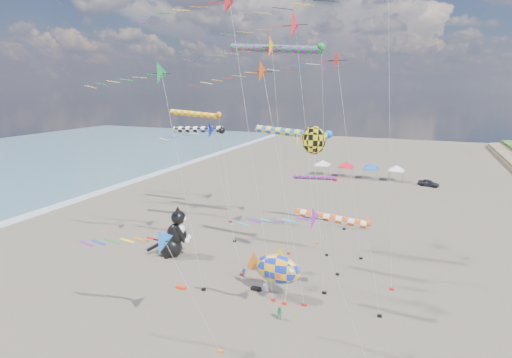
{
  "coord_description": "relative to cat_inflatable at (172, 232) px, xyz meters",
  "views": [
    {
      "loc": [
        12.58,
        -23.22,
        18.78
      ],
      "look_at": [
        -1.83,
        12.0,
        9.89
      ],
      "focal_mm": 28.0,
      "sensor_mm": 36.0,
      "label": 1
    }
  ],
  "objects": [
    {
      "name": "delta_kite_5",
      "position": [
        9.33,
        -12.96,
        5.25
      ],
      "size": [
        9.47,
        1.99,
        9.44
      ],
      "color": "blue",
      "rests_on": "ground"
    },
    {
      "name": "fish_inflatable",
      "position": [
        13.87,
        -4.01,
        -0.09
      ],
      "size": [
        5.6,
        2.16,
        4.9
      ],
      "color": "#132FC1",
      "rests_on": "ground"
    },
    {
      "name": "windsock_4",
      "position": [
        -3.8,
        12.8,
        12.09
      ],
      "size": [
        9.14,
        0.79,
        15.42
      ],
      "color": "orange",
      "rests_on": "ground"
    },
    {
      "name": "delta_kite_1",
      "position": [
        8.37,
        5.42,
        19.68
      ],
      "size": [
        12.6,
        2.45,
        24.07
      ],
      "color": "orange",
      "rests_on": "ground"
    },
    {
      "name": "delta_kite_4",
      "position": [
        14.58,
        7.22,
        18.34
      ],
      "size": [
        13.11,
        2.32,
        22.67
      ],
      "color": "red",
      "rests_on": "ground"
    },
    {
      "name": "delta_kite_8",
      "position": [
        5.03,
        -1.43,
        11.32
      ],
      "size": [
        9.18,
        1.78,
        15.45
      ],
      "color": "#0C1AE4",
      "rests_on": "ground"
    },
    {
      "name": "windsock_2",
      "position": [
        18.76,
        -3.88,
        5.19
      ],
      "size": [
        7.68,
        0.68,
        8.45
      ],
      "color": "#E24E10",
      "rests_on": "ground"
    },
    {
      "name": "kite_bag_0",
      "position": [
        11.66,
        -3.65,
        -2.71
      ],
      "size": [
        0.9,
        0.44,
        0.3
      ],
      "primitive_type": "cube",
      "color": "black",
      "rests_on": "ground"
    },
    {
      "name": "kite_bag_2",
      "position": [
        4.94,
        -6.09,
        -2.71
      ],
      "size": [
        0.9,
        0.44,
        0.3
      ],
      "primitive_type": "cube",
      "color": "#EF3C10",
      "rests_on": "ground"
    },
    {
      "name": "windsock_0",
      "position": [
        12.43,
        15.89,
        3.9
      ],
      "size": [
        7.35,
        0.61,
        7.13
      ],
      "color": "red",
      "rests_on": "ground"
    },
    {
      "name": "delta_kite_7",
      "position": [
        11.59,
        -4.57,
        16.79
      ],
      "size": [
        10.87,
        1.94,
        20.99
      ],
      "color": "#DB3E03",
      "rests_on": "ground"
    },
    {
      "name": "windsock_1",
      "position": [
        13.33,
        2.35,
        11.39
      ],
      "size": [
        9.15,
        0.8,
        14.71
      ],
      "color": "blue",
      "rests_on": "ground"
    },
    {
      "name": "windsock_3",
      "position": [
        0.44,
        6.41,
        10.78
      ],
      "size": [
        8.01,
        0.79,
        14.11
      ],
      "color": "black",
      "rests_on": "ground"
    },
    {
      "name": "ground",
      "position": [
        12.04,
        -12.1,
        -2.86
      ],
      "size": [
        260.0,
        260.0,
        0.0
      ],
      "primitive_type": "plane",
      "color": "brown",
      "rests_on": "ground"
    },
    {
      "name": "delta_kite_2",
      "position": [
        2.46,
        -5.56,
        16.76
      ],
      "size": [
        12.01,
        2.23,
        21.06
      ],
      "color": "#1A7C3A",
      "rests_on": "ground"
    },
    {
      "name": "cat_inflatable",
      "position": [
        0.0,
        0.0,
        0.0
      ],
      "size": [
        4.72,
        3.58,
        5.71
      ],
      "primitive_type": null,
      "rotation": [
        0.0,
        0.0,
        0.4
      ],
      "color": "black",
      "rests_on": "ground"
    },
    {
      "name": "windsock_5",
      "position": [
        10.1,
        6.66,
        19.72
      ],
      "size": [
        11.74,
        0.91,
        23.1
      ],
      "color": "#167B2B",
      "rests_on": "ground"
    },
    {
      "name": "parked_car",
      "position": [
        27.16,
        45.9,
        -2.2
      ],
      "size": [
        4.15,
        2.77,
        1.31
      ],
      "primitive_type": "imported",
      "rotation": [
        0.0,
        0.0,
        1.22
      ],
      "color": "#26262D",
      "rests_on": "ground"
    },
    {
      "name": "delta_kite_3",
      "position": [
        18.68,
        -10.13,
        6.91
      ],
      "size": [
        8.86,
        1.86,
        11.03
      ],
      "color": "purple",
      "rests_on": "ground"
    },
    {
      "name": "delta_kite_0",
      "position": [
        9.88,
        9.69,
        22.53
      ],
      "size": [
        16.64,
        3.31,
        27.26
      ],
      "color": "#F51432",
      "rests_on": "ground"
    },
    {
      "name": "angelfish_kite",
      "position": [
        15.57,
        0.13,
        10.99
      ],
      "size": [
        3.74,
        3.02,
        15.28
      ],
      "color": "yellow",
      "rests_on": "ground"
    },
    {
      "name": "child_blue",
      "position": [
        9.52,
        -1.63,
        -2.34
      ],
      "size": [
        0.6,
        0.63,
        1.04
      ],
      "primitive_type": "imported",
      "rotation": [
        0.0,
        0.0,
        0.84
      ],
      "color": "#2A54B1",
      "rests_on": "ground"
    },
    {
      "name": "delta_kite_6",
      "position": [
        10.28,
        -4.86,
        22.39
      ],
      "size": [
        12.13,
        2.64,
        26.83
      ],
      "color": "red",
      "rests_on": "ground"
    },
    {
      "name": "tent_row",
      "position": [
        13.54,
        47.9,
        0.29
      ],
      "size": [
        19.2,
        4.2,
        3.8
      ],
      "color": "white",
      "rests_on": "ground"
    },
    {
      "name": "person_adult",
      "position": [
        12.97,
        -4.55,
        -1.97
      ],
      "size": [
        0.76,
        0.66,
        1.77
      ],
      "primitive_type": "imported",
      "rotation": [
        0.0,
        0.0,
        0.44
      ],
      "color": "slate",
      "rests_on": "ground"
    },
    {
      "name": "child_green",
      "position": [
        15.31,
        -7.44,
        -2.27
      ],
      "size": [
        0.64,
        0.53,
        1.18
      ],
      "primitive_type": "imported",
      "rotation": [
        0.0,
        0.0,
        0.17
      ],
      "color": "#1F8C4F",
      "rests_on": "ground"
    }
  ]
}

